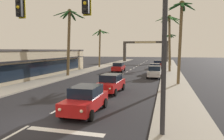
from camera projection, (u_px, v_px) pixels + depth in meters
ground_plane at (33, 123)px, 11.25m from camera, size 220.00×220.00×0.00m
sidewalk_right at (173, 78)px, 28.57m from camera, size 3.20×110.00×0.14m
sidewalk_left at (68, 75)px, 32.46m from camera, size 3.20×110.00×0.14m
lane_markings at (121, 77)px, 30.79m from camera, size 4.28×89.29×0.01m
traffic_signal_mast at (91, 19)px, 9.81m from camera, size 11.07×0.41×7.63m
sedan_lead_at_stop_bar at (86, 99)px, 13.15m from camera, size 1.98×4.46×1.68m
sedan_third_in_queue at (111, 83)px, 19.50m from camera, size 2.10×4.51×1.68m
sedan_oncoming_far at (118, 67)px, 37.79m from camera, size 2.02×4.48×1.68m
sedan_parked_nearest_kerb at (155, 72)px, 29.78m from camera, size 1.98×4.47×1.68m
sedan_parked_mid_kerb at (158, 64)px, 45.81m from camera, size 2.01×4.48×1.68m
sedan_parked_far_kerb at (155, 69)px, 34.85m from camera, size 2.05×4.49×1.68m
palm_left_second at (69, 31)px, 30.94m from camera, size 4.34×4.51×9.92m
palm_left_third at (100, 41)px, 46.24m from camera, size 4.15×3.96×8.48m
palm_right_second at (181, 24)px, 22.90m from camera, size 2.96×3.07×9.28m
palm_right_third at (170, 32)px, 36.87m from camera, size 4.95×4.91×10.09m
palm_right_farthest at (170, 43)px, 50.69m from camera, size 3.25×3.09×7.96m
storefront_strip_left at (29, 63)px, 31.50m from camera, size 7.64×26.41×4.01m
town_gateway_arch at (145, 48)px, 69.53m from camera, size 14.74×0.90×6.85m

